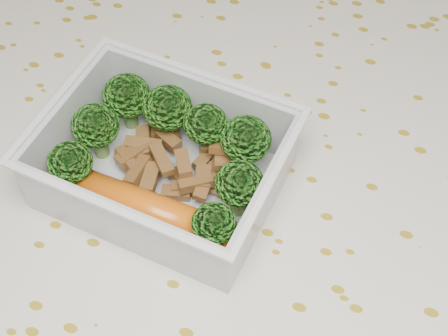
% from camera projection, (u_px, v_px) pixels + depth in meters
% --- Properties ---
extents(dining_table, '(1.40, 0.90, 0.75)m').
position_uv_depth(dining_table, '(226.00, 238.00, 0.55)').
color(dining_table, brown).
rests_on(dining_table, ground).
extents(tablecloth, '(1.46, 0.96, 0.19)m').
position_uv_depth(tablecloth, '(226.00, 208.00, 0.51)').
color(tablecloth, beige).
rests_on(tablecloth, dining_table).
extents(lunch_container, '(0.19, 0.15, 0.06)m').
position_uv_depth(lunch_container, '(164.00, 168.00, 0.46)').
color(lunch_container, silver).
rests_on(lunch_container, tablecloth).
extents(broccoli_florets, '(0.15, 0.12, 0.05)m').
position_uv_depth(broccoli_florets, '(170.00, 139.00, 0.46)').
color(broccoli_florets, '#608C3F').
rests_on(broccoli_florets, lunch_container).
extents(meat_pile, '(0.10, 0.07, 0.03)m').
position_uv_depth(meat_pile, '(177.00, 161.00, 0.47)').
color(meat_pile, brown).
rests_on(meat_pile, lunch_container).
extents(sausage, '(0.15, 0.04, 0.03)m').
position_uv_depth(sausage, '(145.00, 209.00, 0.44)').
color(sausage, '#C6570D').
rests_on(sausage, lunch_container).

